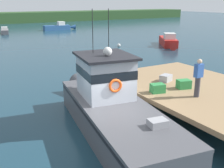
{
  "coord_description": "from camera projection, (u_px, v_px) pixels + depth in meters",
  "views": [
    {
      "loc": [
        -4.91,
        -8.46,
        5.11
      ],
      "look_at": [
        1.2,
        1.9,
        1.4
      ],
      "focal_mm": 43.48,
      "sensor_mm": 36.0,
      "label": 1
    }
  ],
  "objects": [
    {
      "name": "dock",
      "position": [
        198.0,
        89.0,
        12.86
      ],
      "size": [
        6.0,
        9.0,
        1.2
      ],
      "color": "#4C3D2D",
      "rests_on": "ground"
    },
    {
      "name": "ground_plane",
      "position": [
        110.0,
        134.0,
        10.85
      ],
      "size": [
        200.0,
        200.0,
        0.0
      ],
      "primitive_type": "plane",
      "color": "#193847"
    },
    {
      "name": "moored_boat_near_channel",
      "position": [
        169.0,
        41.0,
        31.87
      ],
      "size": [
        4.26,
        5.73,
        1.54
      ],
      "color": "red",
      "rests_on": "ground"
    },
    {
      "name": "crate_stack_near_edge",
      "position": [
        158.0,
        88.0,
        11.99
      ],
      "size": [
        0.69,
        0.57,
        0.39
      ],
      "primitive_type": "cube",
      "rotation": [
        0.0,
        0.0,
        -0.23
      ],
      "color": "#2D8442",
      "rests_on": "dock"
    },
    {
      "name": "mooring_buoy_outer",
      "position": [
        119.0,
        45.0,
        31.23
      ],
      "size": [
        0.38,
        0.38,
        0.38
      ],
      "primitive_type": "sphere",
      "color": "silver",
      "rests_on": "ground"
    },
    {
      "name": "main_fishing_boat",
      "position": [
        111.0,
        105.0,
        11.07
      ],
      "size": [
        3.76,
        9.96,
        4.8
      ],
      "color": "#4C4C51",
      "rests_on": "ground"
    },
    {
      "name": "crate_single_far",
      "position": [
        166.0,
        78.0,
        13.66
      ],
      "size": [
        0.72,
        0.62,
        0.34
      ],
      "primitive_type": "cube",
      "rotation": [
        0.0,
        0.0,
        0.36
      ],
      "color": "#9E9EA3",
      "rests_on": "dock"
    },
    {
      "name": "moored_boat_far_right",
      "position": [
        5.0,
        31.0,
        43.56
      ],
      "size": [
        1.75,
        4.54,
        1.13
      ],
      "color": "#4C4C51",
      "rests_on": "ground"
    },
    {
      "name": "deckhand_by_the_boat",
      "position": [
        198.0,
        77.0,
        11.27
      ],
      "size": [
        0.36,
        0.22,
        1.63
      ],
      "color": "#383842",
      "rests_on": "dock"
    },
    {
      "name": "moored_boat_outer_mooring",
      "position": [
        59.0,
        27.0,
        49.17
      ],
      "size": [
        5.9,
        1.72,
        1.49
      ],
      "color": "#285184",
      "rests_on": "ground"
    },
    {
      "name": "crate_stack_mid_dock",
      "position": [
        184.0,
        84.0,
        12.56
      ],
      "size": [
        0.69,
        0.58,
        0.41
      ],
      "primitive_type": "cube",
      "rotation": [
        0.0,
        0.0,
        -0.26
      ],
      "color": "#2D8442",
      "rests_on": "dock"
    },
    {
      "name": "mooring_buoy_inshore",
      "position": [
        102.0,
        55.0,
        25.86
      ],
      "size": [
        0.37,
        0.37,
        0.37
      ],
      "primitive_type": "sphere",
      "color": "silver",
      "rests_on": "ground"
    }
  ]
}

